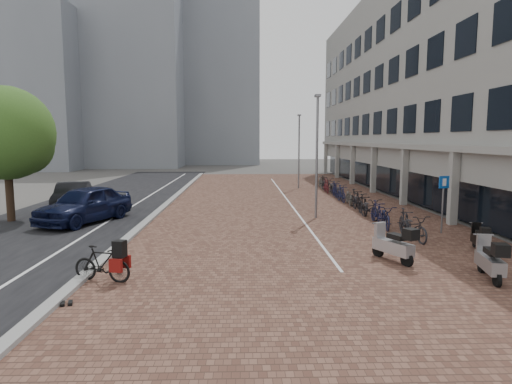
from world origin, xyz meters
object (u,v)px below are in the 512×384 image
(car_dark, at_px, (73,196))
(scooter_back, at_px, (490,259))
(scooter_mid, at_px, (480,238))
(parking_sign, at_px, (443,195))
(hero_bike, at_px, (102,263))
(car_navy, at_px, (85,204))
(scooter_front, at_px, (393,243))

(car_dark, xyz_separation_m, scooter_back, (16.06, -12.60, -0.16))
(scooter_mid, height_order, parking_sign, parking_sign)
(scooter_mid, bearing_deg, hero_bike, -152.56)
(car_navy, bearing_deg, scooter_mid, 1.33)
(scooter_front, bearing_deg, car_dark, 117.50)
(car_dark, distance_m, hero_bike, 13.55)
(parking_sign, bearing_deg, scooter_front, -148.79)
(car_dark, bearing_deg, scooter_mid, -41.29)
(scooter_front, xyz_separation_m, scooter_mid, (3.44, 1.20, -0.12))
(car_dark, distance_m, scooter_mid, 19.89)
(car_dark, relative_size, scooter_front, 2.62)
(car_navy, height_order, scooter_mid, car_navy)
(hero_bike, distance_m, scooter_front, 8.72)
(scooter_back, bearing_deg, hero_bike, -169.10)
(car_navy, bearing_deg, car_dark, 139.67)
(hero_bike, bearing_deg, car_navy, 37.25)
(scooter_front, xyz_separation_m, scooter_back, (2.05, -1.85, -0.01))
(scooter_front, distance_m, scooter_back, 2.77)
(hero_bike, height_order, parking_sign, parking_sign)
(car_dark, xyz_separation_m, scooter_mid, (17.45, -9.55, -0.28))
(hero_bike, bearing_deg, scooter_mid, -61.29)
(scooter_front, bearing_deg, car_navy, 124.80)
(scooter_back, distance_m, parking_sign, 6.16)
(scooter_front, relative_size, scooter_back, 1.01)
(car_navy, height_order, scooter_front, car_navy)
(car_dark, height_order, hero_bike, car_dark)
(car_dark, xyz_separation_m, parking_sign, (17.45, -6.68, 0.84))
(parking_sign, bearing_deg, hero_bike, -173.03)
(scooter_mid, height_order, scooter_back, scooter_back)
(scooter_front, bearing_deg, parking_sign, 24.71)
(car_navy, height_order, car_dark, car_navy)
(scooter_back, xyz_separation_m, parking_sign, (1.39, 5.92, 1.00))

